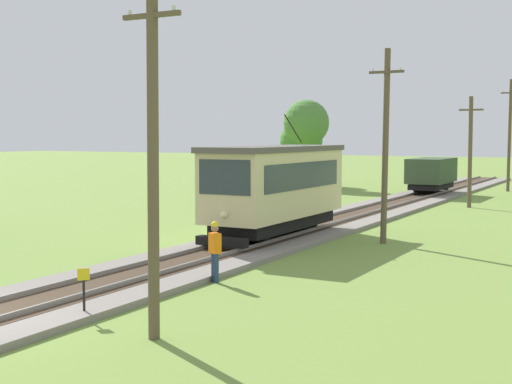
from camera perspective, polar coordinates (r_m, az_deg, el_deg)
red_tram at (r=28.56m, az=1.59°, el=0.46°), size 2.60×8.54×4.79m
freight_car at (r=51.27m, az=13.94°, el=1.45°), size 2.40×5.20×2.31m
utility_pole_foreground at (r=14.71m, az=-8.29°, el=3.12°), size 1.40×0.31×7.59m
utility_pole_near_tram at (r=28.20m, az=10.37°, el=3.81°), size 1.40×0.46×7.62m
utility_pole_mid at (r=43.30m, az=16.85°, el=3.21°), size 1.40×0.37×6.51m
utility_pole_far at (r=56.90m, az=19.73°, el=4.40°), size 1.40×0.44×8.44m
trackside_signal_marker at (r=17.06m, az=-13.68°, el=-7.68°), size 0.21×0.21×1.18m
track_worker at (r=20.52m, az=-3.33°, el=-4.58°), size 0.45×0.41×1.78m
tree_left_far at (r=57.14m, az=4.07°, el=5.56°), size 3.69×3.69×7.09m
tree_right_far at (r=60.19m, az=3.66°, el=4.09°), size 3.64×3.64×5.55m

